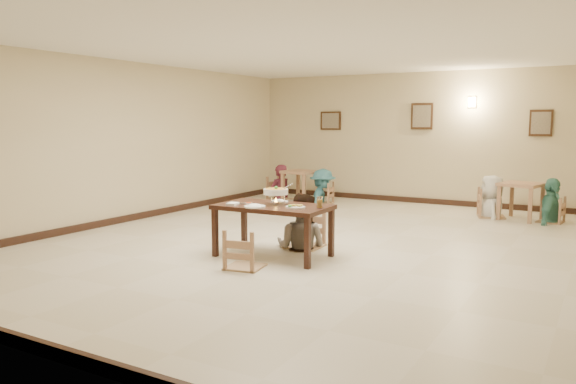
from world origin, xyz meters
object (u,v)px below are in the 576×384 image
Objects in this scene: bg_table_left at (301,176)px; bg_chair_lr at (323,184)px; main_diner at (301,193)px; bg_chair_ll at (280,178)px; curry_warmer at (276,192)px; drink_glass at (320,203)px; bg_chair_rl at (492,190)px; bg_table_right at (521,190)px; chair_near at (245,231)px; bg_chair_rr at (551,198)px; chair_far at (305,212)px; bg_diner_d at (553,178)px; bg_diner_b at (323,169)px; main_table at (273,211)px; bg_diner_c at (493,175)px; bg_diner_a at (280,165)px.

bg_chair_lr is at bearing -7.08° from bg_table_left.
main_diner is 5.31m from bg_chair_ll.
curry_warmer is 2.53× the size of drink_glass.
bg_table_right is at bearing -110.50° from bg_chair_rl.
chair_near is 5.88m from bg_chair_lr.
main_diner reaches higher than bg_chair_rr.
bg_diner_d reaches higher than chair_far.
bg_diner_b is (-4.25, 0.01, 0.23)m from bg_table_right.
bg_diner_c is at bearing 65.60° from main_table.
bg_diner_c reaches higher than bg_chair_rl.
bg_diner_a is (-3.00, 4.29, 0.32)m from chair_far.
bg_table_left is 4.32m from bg_chair_rl.
bg_diner_b is 0.97× the size of bg_diner_c.
bg_chair_rr is 0.55× the size of bg_diner_c.
chair_far is 2.79× the size of curry_warmer.
bg_table_left is at bearing -78.84° from chair_near.
curry_warmer reaches higher than bg_chair_lr.
chair_near is at bearing 179.43° from bg_diner_b.
bg_chair_rr is at bearing 52.33° from chair_far.
bg_diner_c is (1.93, 4.20, 0.30)m from chair_far.
bg_table_left is (-2.30, 4.95, -0.31)m from curry_warmer.
bg_table_left is 0.63m from bg_chair_lr.
drink_glass is at bearing 160.67° from bg_diner_d.
bg_table_right is (2.57, 5.62, 0.10)m from chair_near.
drink_glass is 5.75m from bg_table_left.
main_table is at bearing 154.91° from bg_diner_d.
main_diner is 4.30× the size of curry_warmer.
bg_table_right is at bearing 94.79° from bg_diner_d.
bg_diner_c reaches higher than main_table.
chair_near is 1.08m from drink_glass.
bg_diner_d is (6.00, -0.15, 0.32)m from bg_chair_ll.
bg_diner_d reaches higher than main_diner.
chair_near is 1.04× the size of bg_chair_lr.
bg_table_right is at bearing -84.08° from bg_chair_rr.
chair_near is 0.90× the size of bg_chair_rl.
bg_diner_b is (0.00, 0.00, 0.34)m from bg_chair_lr.
main_table is 0.68m from main_diner.
bg_diner_b is 4.79m from bg_diner_d.
bg_diner_d reaches higher than bg_diner_c.
chair_near is 2.52× the size of curry_warmer.
chair_near is 5.89m from bg_diner_b.
bg_diner_c is (4.93, -0.09, -0.02)m from bg_diner_a.
main_table is 0.71m from drink_glass.
curry_warmer is (-0.07, -0.61, 0.08)m from main_diner.
bg_table_left is 4.86m from bg_table_right.
bg_diner_b reaches higher than curry_warmer.
bg_diner_d is at bearing -79.96° from bg_chair_ll.
main_diner is at bearing 83.26° from curry_warmer.
bg_table_left is 0.51× the size of bg_diner_b.
bg_table_right is at bearing 62.30° from curry_warmer.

